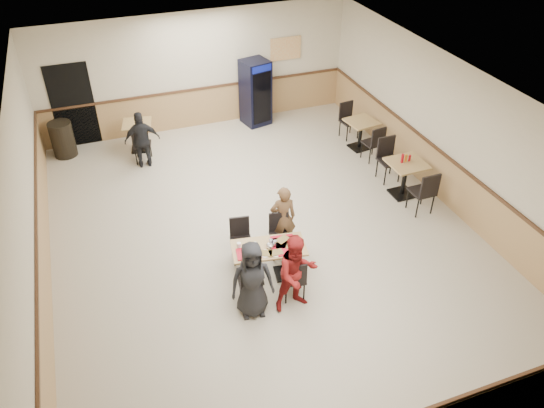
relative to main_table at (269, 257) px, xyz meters
name	(u,v)px	position (x,y,z in m)	size (l,w,h in m)	color
ground	(263,233)	(0.31, 1.19, -0.45)	(10.00, 10.00, 0.00)	beige
room_shell	(298,135)	(2.09, 3.74, 0.12)	(10.00, 10.00, 10.00)	silver
main_table	(269,257)	(0.00, 0.00, 0.00)	(1.36, 0.84, 0.68)	black
main_chairs	(266,258)	(-0.04, 0.01, -0.02)	(1.36, 1.66, 0.86)	black
diner_woman_left	(252,280)	(-0.53, -0.69, 0.26)	(0.70, 0.45, 1.42)	black
diner_woman_right	(297,273)	(0.19, -0.81, 0.27)	(0.70, 0.55, 1.45)	maroon
diner_man_opposite	(283,218)	(0.53, 0.69, 0.22)	(0.49, 0.32, 1.35)	brown
lone_diner	(142,140)	(-1.43, 4.57, 0.23)	(0.80, 0.33, 1.37)	black
tabletop_clutter	(273,247)	(0.06, -0.05, 0.25)	(1.13, 0.61, 0.12)	red
side_table_near	(405,174)	(3.61, 1.43, 0.08)	(0.76, 0.76, 0.80)	black
side_table_near_chair_south	(422,190)	(3.61, 0.78, 0.06)	(0.47, 0.47, 1.02)	black
side_table_near_chair_north	(390,160)	(3.61, 2.07, 0.06)	(0.47, 0.47, 1.02)	black
side_table_far	(361,130)	(3.70, 3.59, 0.04)	(0.77, 0.77, 0.74)	black
side_table_far_chair_south	(372,142)	(3.70, 2.99, 0.01)	(0.43, 0.43, 0.94)	black
side_table_far_chair_north	(350,121)	(3.70, 4.18, 0.01)	(0.43, 0.43, 0.94)	black
condiment_caddy	(405,158)	(3.58, 1.48, 0.44)	(0.23, 0.06, 0.20)	#A50B15
back_table	(138,132)	(-1.43, 5.39, 0.03)	(0.80, 0.80, 0.72)	black
back_table_chair_lone	(142,144)	(-1.43, 4.81, 0.01)	(0.43, 0.43, 0.92)	black
pepsi_cooler	(256,93)	(1.73, 5.79, 0.41)	(0.78, 0.78, 1.73)	black
trash_bin	(63,139)	(-3.19, 5.74, -0.02)	(0.55, 0.55, 0.86)	black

